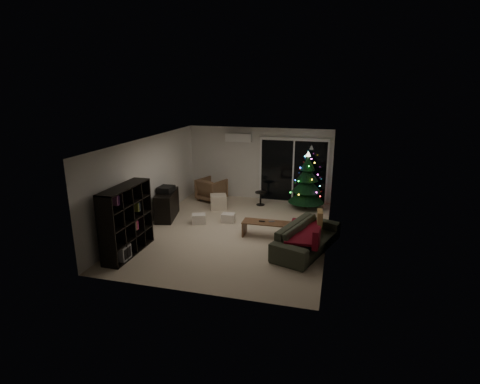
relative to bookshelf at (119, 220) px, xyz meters
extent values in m
plane|color=beige|center=(2.25, 1.97, -0.83)|extent=(6.50, 6.50, 0.00)
plane|color=white|center=(2.25, 1.97, 1.67)|extent=(6.50, 6.50, 0.00)
cube|color=silver|center=(2.25, 5.22, 0.42)|extent=(5.00, 0.02, 2.50)
cube|color=silver|center=(2.25, -1.28, 0.42)|extent=(5.00, 0.02, 2.50)
cube|color=silver|center=(-0.25, 1.97, 0.42)|extent=(0.02, 6.50, 2.50)
cube|color=silver|center=(4.75, 1.97, 0.42)|extent=(0.02, 6.50, 2.50)
cube|color=black|center=(3.45, 5.20, 0.22)|extent=(2.20, 0.02, 2.10)
cube|color=white|center=(1.55, 5.10, 1.32)|extent=(0.90, 0.22, 0.28)
cube|color=#3F3833|center=(3.45, 5.72, -0.88)|extent=(2.60, 1.00, 0.10)
cube|color=white|center=(3.45, 6.12, -0.33)|extent=(2.20, 0.06, 1.00)
cube|color=black|center=(0.00, 2.52, -0.43)|extent=(0.76, 1.37, 0.81)
cube|color=black|center=(0.00, 2.52, 0.06)|extent=(0.41, 0.48, 0.17)
imported|color=brown|center=(0.72, 4.56, -0.44)|extent=(1.08, 1.09, 0.77)
cube|color=beige|center=(1.23, 3.75, -0.60)|extent=(0.66, 0.66, 0.46)
cube|color=beige|center=(1.10, 2.31, -0.69)|extent=(0.47, 0.41, 0.28)
cube|color=beige|center=(1.90, 2.61, -0.70)|extent=(0.40, 0.31, 0.26)
cylinder|color=black|center=(2.48, 4.46, -0.60)|extent=(0.43, 0.43, 0.46)
cylinder|color=black|center=(0.97, 5.31, -0.01)|extent=(0.26, 0.26, 1.64)
imported|color=#35392D|center=(4.30, 1.26, -0.50)|extent=(1.57, 2.43, 0.66)
cube|color=#5E061B|center=(4.20, 1.26, -0.35)|extent=(0.71, 1.63, 0.05)
cube|color=#9F7946|center=(4.55, 1.91, -0.23)|extent=(0.17, 0.45, 0.44)
cube|color=#5E061B|center=(4.55, 0.61, -0.23)|extent=(0.16, 0.44, 0.44)
cube|color=black|center=(3.07, 1.82, -0.40)|extent=(0.16, 0.05, 0.02)
cube|color=slate|center=(3.32, 1.87, -0.40)|extent=(0.16, 0.09, 0.02)
cone|color=#124020|center=(3.98, 4.52, 0.11)|extent=(1.33, 1.33, 1.88)
camera|label=1|loc=(4.88, -7.28, 3.05)|focal=28.00mm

